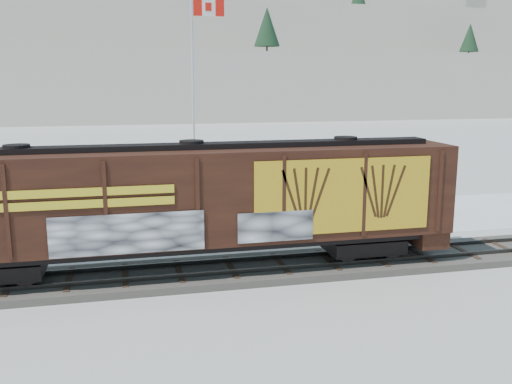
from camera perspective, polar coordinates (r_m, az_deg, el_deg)
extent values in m
plane|color=white|center=(22.81, 2.48, -7.84)|extent=(500.00, 500.00, 0.00)
cube|color=#59544C|center=(22.76, 2.48, -7.51)|extent=(50.00, 3.40, 0.28)
cube|color=#33302D|center=(22.04, 2.99, -7.56)|extent=(50.00, 0.10, 0.15)
cube|color=#33302D|center=(23.35, 2.02, -6.46)|extent=(50.00, 0.10, 0.15)
cube|color=white|center=(29.79, -1.37, -3.21)|extent=(40.00, 8.00, 0.03)
cube|color=white|center=(115.91, -10.33, 10.38)|extent=(360.00, 40.00, 12.00)
cube|color=white|center=(145.94, -11.02, 12.86)|extent=(360.00, 40.00, 24.00)
cube|color=white|center=(181.13, -11.53, 14.24)|extent=(360.00, 50.00, 35.00)
cone|color=black|center=(114.62, 1.11, 16.20)|extent=(5.04, 5.04, 7.38)
cone|color=black|center=(139.49, 20.59, 14.27)|extent=(4.20, 4.20, 6.15)
cube|color=black|center=(22.24, -24.25, -6.98)|extent=(3.00, 2.00, 0.90)
cube|color=black|center=(23.66, 10.61, -5.08)|extent=(3.00, 2.00, 0.90)
cube|color=black|center=(21.75, -6.26, -4.97)|extent=(20.00, 2.40, 0.25)
cube|color=#361A0E|center=(21.31, -6.36, -0.24)|extent=(20.00, 3.00, 3.41)
cube|color=black|center=(21.03, -6.47, 4.59)|extent=(18.40, 0.90, 0.20)
cube|color=gold|center=(21.16, 8.83, -0.39)|extent=(6.80, 0.03, 2.76)
cube|color=gold|center=(19.71, -18.65, -0.68)|extent=(7.20, 0.02, 0.70)
cube|color=silver|center=(19.89, -12.66, -4.11)|extent=(5.20, 0.03, 1.40)
cylinder|color=silver|center=(33.98, -6.07, -1.31)|extent=(0.90, 0.90, 0.20)
cylinder|color=silver|center=(33.20, -6.28, 8.76)|extent=(0.14, 0.14, 12.10)
cube|color=red|center=(33.45, -5.86, 17.97)|extent=(0.50, 0.07, 1.00)
cube|color=white|center=(33.53, -4.79, 17.97)|extent=(0.70, 0.09, 1.00)
cube|color=red|center=(33.63, -3.64, 17.97)|extent=(0.50, 0.07, 1.00)
imported|color=silver|center=(28.85, -18.02, -2.49)|extent=(5.15, 2.53, 1.69)
imported|color=silver|center=(29.62, 2.23, -1.81)|extent=(4.68, 3.16, 1.46)
imported|color=black|center=(33.05, 14.59, -0.74)|extent=(5.51, 2.88, 1.52)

